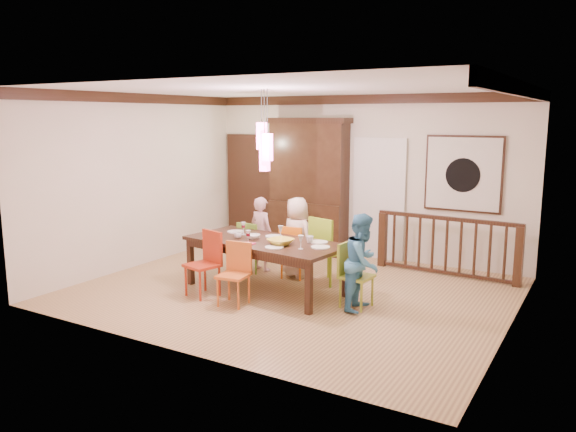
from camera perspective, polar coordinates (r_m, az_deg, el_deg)
The scene contains 37 objects.
floor at distance 8.31m, azimuth 0.47°, elevation -7.60°, with size 6.00×6.00×0.00m, color #956E48.
ceiling at distance 7.93m, azimuth 0.50°, elevation 12.80°, with size 6.00×6.00×0.00m, color white.
wall_back at distance 10.22m, azimuth 7.50°, elevation 3.97°, with size 6.00×6.00×0.00m, color beige.
wall_left at distance 9.82m, azimuth -14.90°, elevation 3.47°, with size 5.00×5.00×0.00m, color beige.
wall_right at distance 7.01m, azimuth 22.25°, elevation 0.52°, with size 5.00×5.00×0.00m, color beige.
crown_molding at distance 7.92m, azimuth 0.50°, elevation 12.23°, with size 6.00×5.00×0.16m, color black, non-canonical shape.
panel_door at distance 11.37m, azimuth -3.87°, elevation 2.61°, with size 1.04×0.07×2.24m, color black.
white_doorway at distance 10.11m, azimuth 9.20°, elevation 1.57°, with size 0.97×0.05×2.22m, color silver.
painting at distance 9.61m, azimuth 17.38°, elevation 4.11°, with size 1.25×0.06×1.25m.
pendant_cluster at distance 7.97m, azimuth -2.39°, elevation 7.07°, with size 0.27×0.21×1.14m.
dining_table at distance 8.17m, azimuth -2.32°, elevation -3.00°, with size 2.47×1.35×0.75m.
chair_far_left at distance 9.23m, azimuth -3.61°, elevation -2.75°, with size 0.39×0.39×0.83m.
chair_far_mid at distance 8.86m, azimuth 0.68°, elevation -3.22°, with size 0.43×0.43×0.85m.
chair_far_right at distance 8.59m, azimuth 4.26°, elevation -2.96°, with size 0.57×0.57×1.03m.
chair_near_left at distance 8.03m, azimuth -8.73°, elevation -4.42°, with size 0.51×0.51×0.92m.
chair_near_mid at distance 7.61m, azimuth -5.60°, elevation -5.51°, with size 0.43×0.43×0.85m.
chair_end_right at distance 7.55m, azimuth 7.00°, elevation -5.57°, with size 0.42×0.42×0.87m.
china_hutch at distance 10.48m, azimuth 2.11°, elevation 3.11°, with size 1.58×0.46×2.50m.
balustrade at distance 9.32m, azimuth 15.80°, elevation -2.85°, with size 2.32×0.20×0.96m.
person_far_left at distance 9.26m, azimuth -2.70°, elevation -1.82°, with size 0.45×0.29×1.23m, color #F6BBCA.
person_far_mid at distance 8.88m, azimuth 0.92°, elevation -2.17°, with size 0.62×0.41×1.28m, color beige.
person_end_right at distance 7.44m, azimuth 7.61°, elevation -4.65°, with size 0.63×0.49×1.29m, color teal.
serving_bowl at distance 7.87m, azimuth -0.76°, elevation -2.63°, with size 0.35×0.35×0.09m, color gold.
small_bowl at distance 8.26m, azimuth -3.54°, elevation -2.12°, with size 0.21×0.21×0.06m, color white.
cup_left at distance 8.31m, azimuth -5.12°, elevation -1.98°, with size 0.11×0.11×0.09m, color silver.
cup_right at distance 7.98m, azimuth 2.22°, elevation -2.40°, with size 0.11×0.11×0.10m, color silver.
plate_far_left at distance 8.76m, azimuth -5.35°, elevation -1.59°, with size 0.26×0.26×0.01m, color white.
plate_far_mid at distance 8.38m, azimuth -1.44°, elevation -2.08°, with size 0.26×0.26×0.01m, color white.
plate_far_right at distance 8.02m, azimuth 3.14°, elevation -2.66°, with size 0.26×0.26×0.01m, color white.
plate_near_left at distance 8.36m, azimuth -7.84°, elevation -2.21°, with size 0.26×0.26×0.01m, color white.
plate_near_mid at distance 7.70m, azimuth -1.40°, elevation -3.19°, with size 0.26×0.26×0.01m, color white.
plate_end_right at distance 7.71m, azimuth 3.32°, elevation -3.17°, with size 0.26×0.26×0.01m, color white.
wine_glass_a at distance 8.56m, azimuth -4.56°, elevation -1.26°, with size 0.08×0.08×0.19m, color #590C19, non-canonical shape.
wine_glass_b at distance 8.27m, azimuth -0.76°, elevation -1.63°, with size 0.08×0.08×0.19m, color silver, non-canonical shape.
wine_glass_c at distance 7.96m, azimuth -4.06°, elevation -2.12°, with size 0.08×0.08×0.19m, color #590C19, non-canonical shape.
wine_glass_d at distance 7.61m, azimuth 1.30°, elevation -2.67°, with size 0.08×0.08×0.19m, color silver, non-canonical shape.
napkin at distance 7.93m, azimuth -4.09°, elevation -2.81°, with size 0.18×0.14×0.01m, color #D83359.
Camera 1 is at (3.94, -6.87, 2.52)m, focal length 35.00 mm.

